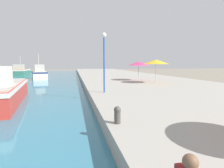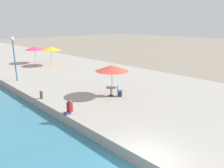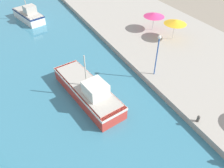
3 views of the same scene
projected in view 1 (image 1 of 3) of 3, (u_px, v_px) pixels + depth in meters
name	position (u px, v px, depth m)	size (l,w,h in m)	color
quay_promenade	(122.00, 77.00, 33.53)	(16.00, 90.00, 0.68)	#A39E93
fishing_boat_mid	(0.00, 91.00, 12.54)	(4.01, 9.56, 4.77)	red
fishing_boat_far	(39.00, 74.00, 33.36)	(4.02, 7.17, 4.83)	white
fishing_boat_distant	(21.00, 71.00, 44.83)	(3.67, 9.19, 4.81)	#33705B
cafe_umbrella_white	(156.00, 62.00, 20.06)	(2.95, 2.95, 2.71)	#B7B7B7
cafe_umbrella_striped	(139.00, 64.00, 23.42)	(2.95, 2.95, 2.52)	#B7B7B7
mooring_bollard	(117.00, 114.00, 6.50)	(0.26, 0.26, 0.65)	#4C4742
lamppost	(104.00, 52.00, 13.30)	(0.36, 0.36, 4.56)	#28519E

